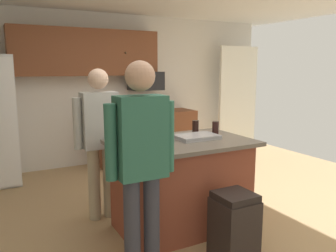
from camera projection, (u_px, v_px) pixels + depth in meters
floor at (190, 220)px, 3.80m from camera, size 7.04×7.04×0.00m
back_wall at (108, 89)px, 6.02m from camera, size 6.40×0.10×2.60m
french_door_window_panel at (238, 97)px, 6.91m from camera, size 0.90×0.06×2.00m
cabinet_run_upper at (87, 53)px, 5.55m from camera, size 2.40×0.38×0.75m
cabinet_run_lower at (147, 137)px, 6.16m from camera, size 1.80×0.63×0.90m
microwave_over_range at (146, 81)px, 6.01m from camera, size 0.56×0.40×0.32m
kitchen_island at (181, 184)px, 3.56m from camera, size 1.43×0.93×0.94m
person_guest_by_door at (141, 157)px, 2.61m from camera, size 0.57×0.23×1.73m
person_guest_left at (100, 134)px, 3.72m from camera, size 0.57×0.22×1.67m
glass_dark_ale at (195, 127)px, 3.81m from camera, size 0.07×0.07×0.16m
glass_short_whisky at (157, 135)px, 3.48m from camera, size 0.07×0.07×0.13m
glass_pilsner at (215, 128)px, 3.81m from camera, size 0.07×0.07×0.14m
tumbler_amber at (140, 143)px, 3.05m from camera, size 0.06×0.06×0.14m
mug_ceramic_white at (128, 136)px, 3.49m from camera, size 0.13×0.09×0.10m
glass_stout_tall at (159, 137)px, 3.36m from camera, size 0.07×0.07×0.12m
serving_tray at (197, 137)px, 3.58m from camera, size 0.44×0.30×0.04m
trash_bin at (234, 226)px, 2.99m from camera, size 0.34×0.34×0.61m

